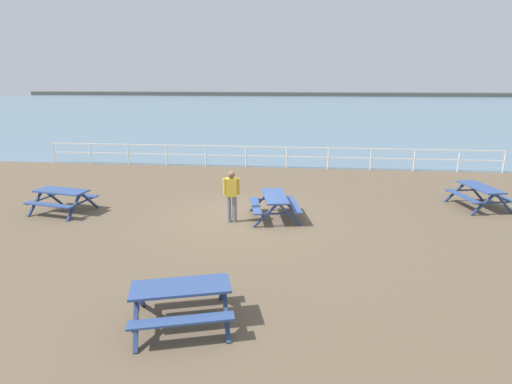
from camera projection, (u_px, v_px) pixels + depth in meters
ground_plane at (247, 220)px, 13.22m from camera, size 30.00×24.00×0.20m
sea_band at (289, 107)px, 63.66m from camera, size 142.00×90.00×0.01m
distant_shoreline at (293, 96)px, 104.79m from camera, size 142.00×6.00×1.80m
seaward_railing at (266, 153)px, 20.40m from camera, size 23.07×0.07×1.08m
picnic_table_near_left at (480, 192)px, 14.06m from camera, size 1.86×2.08×0.80m
picnic_table_near_right at (275, 201)px, 12.98m from camera, size 1.82×2.05×0.80m
picnic_table_mid_centre at (62, 196)px, 13.58m from camera, size 2.05×1.82×0.80m
picnic_table_far_left at (181, 295)px, 7.36m from camera, size 2.14×1.94×0.80m
visitor at (232, 193)px, 12.54m from camera, size 0.52×0.27×1.66m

